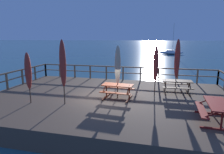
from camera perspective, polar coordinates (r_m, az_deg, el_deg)
The scene contains 13 objects.
ground_plane at distance 11.29m, azimuth -0.82°, elevation -10.06°, with size 600.00×600.00×0.00m, color #2D5B6B.
wooden_deck at distance 11.13m, azimuth -0.83°, elevation -7.97°, with size 13.94×9.23×0.87m, color brown.
railing_waterside_far at distance 15.08m, azimuth 3.31°, elevation 1.78°, with size 13.74×0.10×1.09m.
railing_side_left at distance 14.08m, azimuth -28.86°, elevation -0.35°, with size 0.10×9.03×1.09m.
picnic_table_mid_left at distance 12.23m, azimuth 18.75°, elevation -1.97°, with size 1.77×1.46×0.78m.
picnic_table_front_left at distance 8.75m, azimuth 28.81°, elevation -8.09°, with size 1.51×2.02×0.78m.
picnic_table_back_right at distance 10.60m, azimuth 1.70°, elevation -3.40°, with size 1.78×1.52×0.78m.
patio_umbrella_tall_front at distance 12.00m, azimuth 18.82°, elevation 5.05°, with size 0.32×0.32×3.23m.
patio_umbrella_tall_mid_left at distance 10.43m, azimuth -23.66°, elevation 1.56°, with size 0.32×0.32×2.59m.
patio_umbrella_tall_back_left at distance 10.33m, azimuth 1.70°, elevation 3.56°, with size 0.32×0.32×2.91m.
patio_umbrella_tall_back_right at distance 9.64m, azimuth -14.41°, elevation 3.81°, with size 0.32×0.32×3.22m.
patio_umbrella_short_back at distance 11.04m, azimuth 12.88°, elevation 3.54°, with size 0.32×0.32×2.83m.
sailboat_distant at distance 51.68m, azimuth 17.17°, elevation 7.03°, with size 6.04×1.84×7.72m.
Camera 1 is at (2.57, -10.17, 4.17)m, focal length 30.76 mm.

